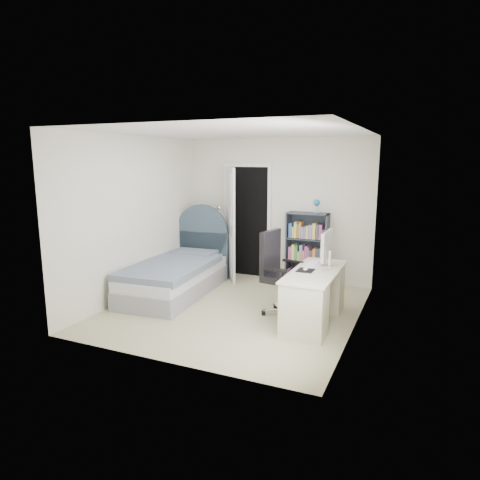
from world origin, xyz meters
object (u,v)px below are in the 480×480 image
at_px(desk, 315,294).
at_px(floor_lamp, 218,248).
at_px(nightstand, 214,253).
at_px(bookcase, 308,251).
at_px(office_chair, 279,269).
at_px(bed, 177,274).

bearing_deg(desk, floor_lamp, 145.58).
relative_size(nightstand, bookcase, 0.42).
distance_m(bookcase, office_chair, 1.57).
xyz_separation_m(floor_lamp, bookcase, (1.63, 0.18, 0.04)).
bearing_deg(bookcase, floor_lamp, -173.72).
bearing_deg(floor_lamp, desk, -34.42).
xyz_separation_m(bookcase, desk, (0.55, -1.67, -0.19)).
relative_size(floor_lamp, office_chair, 1.12).
xyz_separation_m(nightstand, floor_lamp, (0.14, -0.12, 0.13)).
xyz_separation_m(desk, office_chair, (-0.54, 0.10, 0.26)).
distance_m(nightstand, office_chair, 2.34).
bearing_deg(desk, office_chair, 169.40).
distance_m(floor_lamp, desk, 2.64).
bearing_deg(nightstand, office_chair, -40.32).
distance_m(bookcase, desk, 1.77).
bearing_deg(office_chair, nightstand, 139.68).
xyz_separation_m(bookcase, office_chair, (0.01, -1.57, 0.06)).
height_order(floor_lamp, office_chair, floor_lamp).
height_order(bed, nightstand, bed).
bearing_deg(desk, nightstand, 145.20).
height_order(desk, office_chair, desk).
height_order(floor_lamp, bookcase, bookcase).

